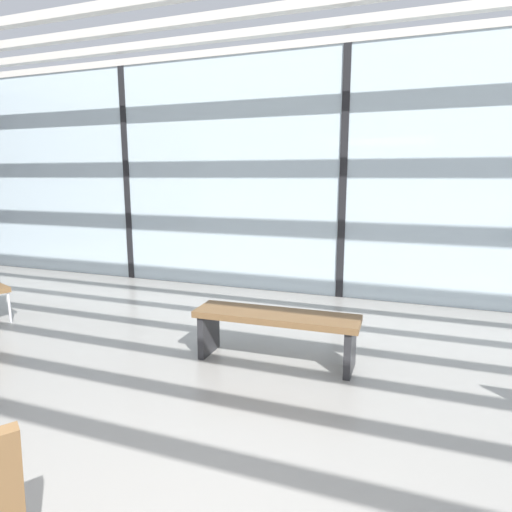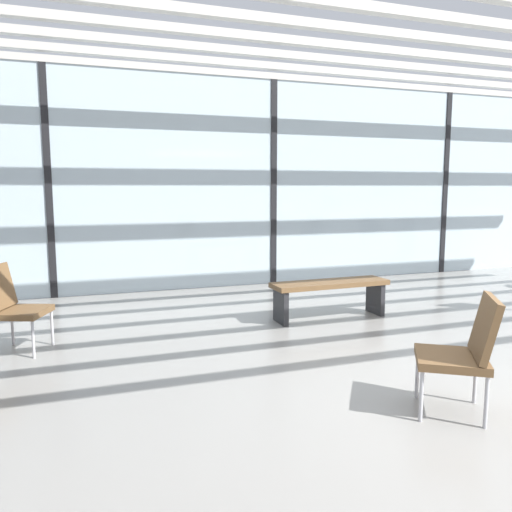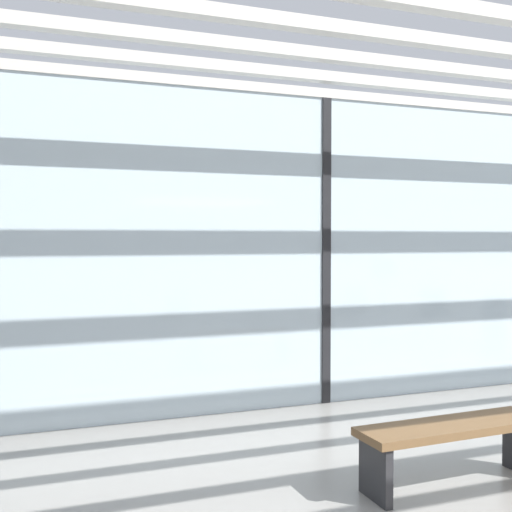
% 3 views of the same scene
% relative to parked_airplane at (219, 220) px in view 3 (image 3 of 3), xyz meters
% --- Properties ---
extents(glass_curtain_wall, '(14.00, 0.08, 3.38)m').
position_rel_parked_airplane_xyz_m(glass_curtain_wall, '(-0.12, -4.36, -0.46)').
color(glass_curtain_wall, silver).
rests_on(glass_curtain_wall, ground).
extents(window_mullion_1, '(0.10, 0.12, 3.38)m').
position_rel_parked_airplane_xyz_m(window_mullion_1, '(-0.12, -4.36, -0.46)').
color(window_mullion_1, black).
rests_on(window_mullion_1, ground).
extents(parked_airplane, '(13.80, 4.30, 4.30)m').
position_rel_parked_airplane_xyz_m(parked_airplane, '(0.00, 0.00, 0.00)').
color(parked_airplane, '#B2BCD6').
rests_on(parked_airplane, ground).
extents(waiting_bench, '(1.51, 0.44, 0.47)m').
position_rel_parked_airplane_xyz_m(waiting_bench, '(-0.31, -6.82, -1.79)').
color(waiting_bench, brown).
rests_on(waiting_bench, ground).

